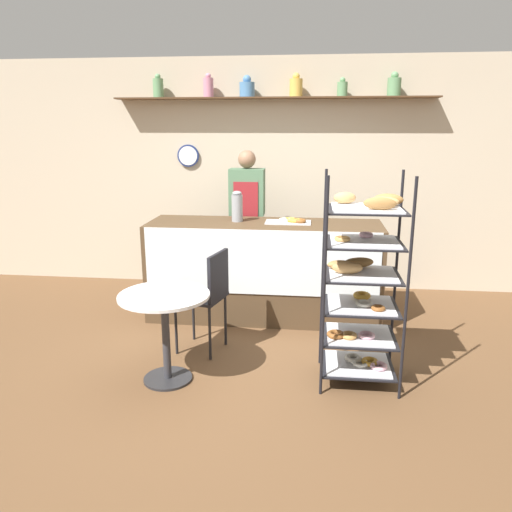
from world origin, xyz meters
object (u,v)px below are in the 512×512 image
cafe_table (165,316)px  coffee_carafe (237,207)px  pastry_rack (362,281)px  cafe_chair (209,290)px  donut_tray_counter (291,221)px  person_worker (247,220)px

cafe_table → coffee_carafe: size_ratio=2.29×
pastry_rack → coffee_carafe: pastry_rack is taller
cafe_chair → donut_tray_counter: donut_tray_counter is taller
cafe_chair → donut_tray_counter: size_ratio=1.99×
cafe_table → donut_tray_counter: donut_tray_counter is taller
pastry_rack → person_worker: (-1.10, 1.77, 0.11)m
person_worker → cafe_chair: 1.45m
coffee_carafe → donut_tray_counter: 0.57m
pastry_rack → donut_tray_counter: size_ratio=3.57×
pastry_rack → cafe_table: bearing=-173.0°
person_worker → coffee_carafe: 0.51m
coffee_carafe → donut_tray_counter: size_ratio=0.69×
person_worker → cafe_table: 2.03m
pastry_rack → coffee_carafe: size_ratio=5.21×
cafe_chair → person_worker: bearing=-172.1°
cafe_table → coffee_carafe: (0.33, 1.50, 0.61)m
pastry_rack → cafe_table: pastry_rack is taller
pastry_rack → coffee_carafe: (-1.14, 1.32, 0.33)m
person_worker → donut_tray_counter: (0.51, -0.48, 0.09)m
cafe_table → coffee_carafe: bearing=77.4°
cafe_table → donut_tray_counter: size_ratio=1.57×
person_worker → cafe_table: size_ratio=2.36×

